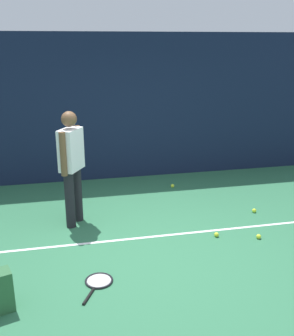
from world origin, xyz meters
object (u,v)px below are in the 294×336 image
at_px(tennis_player, 72,162).
at_px(tennis_ball_by_fence, 259,236).
at_px(tennis_ball_near_player, 173,186).
at_px(tennis_ball_mid_court, 216,235).
at_px(tennis_racket, 98,282).
at_px(tennis_ball_far_left, 254,211).

bearing_deg(tennis_player, tennis_ball_by_fence, 97.12).
xyz_separation_m(tennis_player, tennis_ball_near_player, (1.85, 1.17, -0.93)).
bearing_deg(tennis_ball_mid_court, tennis_racket, -156.03).
bearing_deg(tennis_ball_by_fence, tennis_ball_mid_court, 162.12).
bearing_deg(tennis_racket, tennis_player, 33.32).
height_order(tennis_player, tennis_racket, tennis_player).
xyz_separation_m(tennis_player, tennis_racket, (0.19, -1.64, -0.95)).
distance_m(tennis_player, tennis_ball_far_left, 2.98).
relative_size(tennis_racket, tennis_ball_near_player, 9.49).
height_order(tennis_ball_by_fence, tennis_ball_mid_court, same).
height_order(tennis_player, tennis_ball_near_player, tennis_player).
distance_m(tennis_racket, tennis_ball_far_left, 3.00).
distance_m(tennis_ball_by_fence, tennis_ball_mid_court, 0.58).
bearing_deg(tennis_ball_near_player, tennis_ball_mid_court, -88.10).
xyz_separation_m(tennis_racket, tennis_ball_mid_court, (1.74, 0.77, 0.02)).
xyz_separation_m(tennis_ball_near_player, tennis_ball_far_left, (0.97, -1.38, 0.00)).
relative_size(tennis_racket, tennis_ball_by_fence, 9.49).
bearing_deg(tennis_ball_far_left, tennis_player, 175.67).
relative_size(tennis_player, tennis_ball_mid_court, 25.76).
bearing_deg(tennis_ball_by_fence, tennis_player, 157.07).
relative_size(tennis_racket, tennis_ball_far_left, 9.49).
relative_size(tennis_player, tennis_racket, 2.71).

